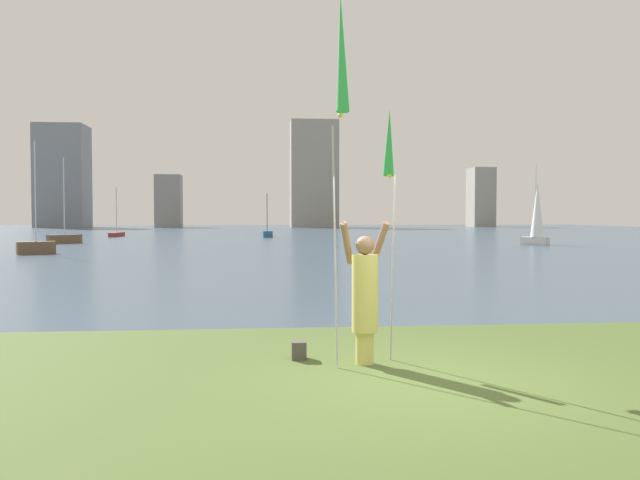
{
  "coord_description": "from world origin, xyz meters",
  "views": [
    {
      "loc": [
        -1.98,
        -7.54,
        1.97
      ],
      "look_at": [
        -0.29,
        10.21,
        1.29
      ],
      "focal_mm": 37.26,
      "sensor_mm": 36.0,
      "label": 1
    }
  ],
  "objects_px": {
    "sailboat_5": "(537,216)",
    "kite_flag_left": "(341,60)",
    "sailboat_2": "(65,238)",
    "kite_flag_right": "(389,151)",
    "sailboat_1": "(36,246)",
    "bag": "(299,350)",
    "sailboat_3": "(117,233)",
    "person": "(365,294)",
    "sailboat_4": "(267,234)"
  },
  "relations": [
    {
      "from": "sailboat_3",
      "to": "kite_flag_right",
      "type": "bearing_deg",
      "value": -74.61
    },
    {
      "from": "sailboat_1",
      "to": "sailboat_3",
      "type": "bearing_deg",
      "value": 93.49
    },
    {
      "from": "kite_flag_left",
      "to": "bag",
      "type": "distance_m",
      "value": 3.86
    },
    {
      "from": "bag",
      "to": "person",
      "type": "bearing_deg",
      "value": -23.57
    },
    {
      "from": "bag",
      "to": "sailboat_3",
      "type": "height_order",
      "value": "sailboat_3"
    },
    {
      "from": "kite_flag_right",
      "to": "sailboat_2",
      "type": "relative_size",
      "value": 0.58
    },
    {
      "from": "person",
      "to": "sailboat_2",
      "type": "distance_m",
      "value": 40.91
    },
    {
      "from": "sailboat_4",
      "to": "kite_flag_left",
      "type": "bearing_deg",
      "value": -89.85
    },
    {
      "from": "sailboat_3",
      "to": "sailboat_1",
      "type": "bearing_deg",
      "value": -86.51
    },
    {
      "from": "kite_flag_right",
      "to": "sailboat_1",
      "type": "distance_m",
      "value": 28.48
    },
    {
      "from": "sailboat_1",
      "to": "sailboat_2",
      "type": "relative_size",
      "value": 0.96
    },
    {
      "from": "sailboat_3",
      "to": "sailboat_4",
      "type": "distance_m",
      "value": 13.86
    },
    {
      "from": "person",
      "to": "kite_flag_left",
      "type": "distance_m",
      "value": 2.99
    },
    {
      "from": "sailboat_3",
      "to": "kite_flag_left",
      "type": "bearing_deg",
      "value": -75.64
    },
    {
      "from": "bag",
      "to": "sailboat_1",
      "type": "xyz_separation_m",
      "value": [
        -11.56,
        25.3,
        0.28
      ]
    },
    {
      "from": "kite_flag_right",
      "to": "sailboat_5",
      "type": "relative_size",
      "value": 0.65
    },
    {
      "from": "sailboat_1",
      "to": "sailboat_3",
      "type": "height_order",
      "value": "sailboat_1"
    },
    {
      "from": "kite_flag_left",
      "to": "sailboat_4",
      "type": "height_order",
      "value": "kite_flag_left"
    },
    {
      "from": "bag",
      "to": "sailboat_3",
      "type": "relative_size",
      "value": 0.05
    },
    {
      "from": "kite_flag_left",
      "to": "sailboat_5",
      "type": "height_order",
      "value": "sailboat_5"
    },
    {
      "from": "sailboat_4",
      "to": "sailboat_2",
      "type": "bearing_deg",
      "value": -140.16
    },
    {
      "from": "person",
      "to": "sailboat_3",
      "type": "bearing_deg",
      "value": 97.83
    },
    {
      "from": "bag",
      "to": "sailboat_4",
      "type": "xyz_separation_m",
      "value": [
        0.33,
        49.56,
        0.18
      ]
    },
    {
      "from": "sailboat_2",
      "to": "sailboat_1",
      "type": "bearing_deg",
      "value": -80.36
    },
    {
      "from": "kite_flag_right",
      "to": "bag",
      "type": "relative_size",
      "value": 14.03
    },
    {
      "from": "person",
      "to": "kite_flag_right",
      "type": "relative_size",
      "value": 0.55
    },
    {
      "from": "sailboat_1",
      "to": "sailboat_5",
      "type": "relative_size",
      "value": 1.08
    },
    {
      "from": "sailboat_1",
      "to": "sailboat_4",
      "type": "distance_m",
      "value": 27.02
    },
    {
      "from": "kite_flag_left",
      "to": "kite_flag_right",
      "type": "relative_size",
      "value": 1.38
    },
    {
      "from": "kite_flag_right",
      "to": "sailboat_1",
      "type": "bearing_deg",
      "value": 116.81
    },
    {
      "from": "sailboat_5",
      "to": "sailboat_3",
      "type": "bearing_deg",
      "value": 147.44
    },
    {
      "from": "bag",
      "to": "sailboat_2",
      "type": "bearing_deg",
      "value": 109.89
    },
    {
      "from": "bag",
      "to": "sailboat_2",
      "type": "height_order",
      "value": "sailboat_2"
    },
    {
      "from": "sailboat_1",
      "to": "sailboat_2",
      "type": "height_order",
      "value": "sailboat_2"
    },
    {
      "from": "person",
      "to": "sailboat_4",
      "type": "bearing_deg",
      "value": 83.52
    },
    {
      "from": "sailboat_5",
      "to": "kite_flag_left",
      "type": "bearing_deg",
      "value": -117.01
    },
    {
      "from": "sailboat_3",
      "to": "bag",
      "type": "bearing_deg",
      "value": -75.87
    },
    {
      "from": "sailboat_3",
      "to": "sailboat_5",
      "type": "height_order",
      "value": "sailboat_5"
    },
    {
      "from": "kite_flag_right",
      "to": "sailboat_2",
      "type": "xyz_separation_m",
      "value": [
        -14.93,
        37.88,
        -2.44
      ]
    },
    {
      "from": "kite_flag_left",
      "to": "sailboat_2",
      "type": "relative_size",
      "value": 0.8
    },
    {
      "from": "person",
      "to": "sailboat_5",
      "type": "distance_m",
      "value": 37.17
    },
    {
      "from": "person",
      "to": "bag",
      "type": "relative_size",
      "value": 7.78
    },
    {
      "from": "sailboat_4",
      "to": "sailboat_5",
      "type": "distance_m",
      "value": 24.16
    },
    {
      "from": "sailboat_2",
      "to": "sailboat_5",
      "type": "bearing_deg",
      "value": -9.21
    },
    {
      "from": "kite_flag_right",
      "to": "sailboat_1",
      "type": "xyz_separation_m",
      "value": [
        -12.8,
        25.32,
        -2.45
      ]
    },
    {
      "from": "person",
      "to": "sailboat_2",
      "type": "bearing_deg",
      "value": 103.75
    },
    {
      "from": "person",
      "to": "sailboat_1",
      "type": "relative_size",
      "value": 0.33
    },
    {
      "from": "kite_flag_left",
      "to": "kite_flag_right",
      "type": "distance_m",
      "value": 1.55
    },
    {
      "from": "bag",
      "to": "sailboat_5",
      "type": "xyz_separation_m",
      "value": [
        17.64,
        32.78,
        1.79
      ]
    },
    {
      "from": "person",
      "to": "sailboat_4",
      "type": "relative_size",
      "value": 0.5
    }
  ]
}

